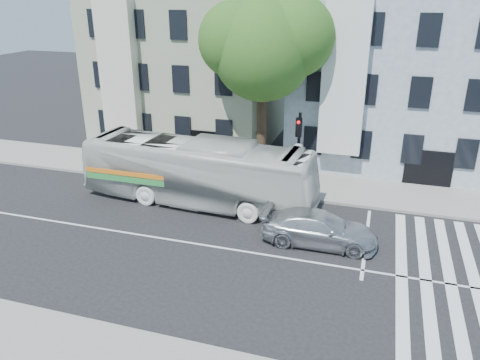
% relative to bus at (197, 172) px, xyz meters
% --- Properties ---
extents(ground, '(120.00, 120.00, 0.00)m').
position_rel_bus_xyz_m(ground, '(2.28, -4.19, -1.73)').
color(ground, black).
rests_on(ground, ground).
extents(sidewalk_far, '(80.00, 4.00, 0.15)m').
position_rel_bus_xyz_m(sidewalk_far, '(2.28, 3.81, -1.66)').
color(sidewalk_far, gray).
rests_on(sidewalk_far, ground).
extents(building_left, '(12.00, 10.00, 11.00)m').
position_rel_bus_xyz_m(building_left, '(-4.72, 10.81, 3.77)').
color(building_left, '#9E9E85').
rests_on(building_left, ground).
extents(building_right, '(12.00, 10.00, 11.00)m').
position_rel_bus_xyz_m(building_right, '(9.28, 10.81, 3.77)').
color(building_right, '#8996A3').
rests_on(building_right, ground).
extents(street_tree, '(7.30, 5.90, 11.10)m').
position_rel_bus_xyz_m(street_tree, '(2.34, 4.55, 6.10)').
color(street_tree, '#2D2116').
rests_on(street_tree, ground).
extents(bus, '(3.72, 12.61, 3.47)m').
position_rel_bus_xyz_m(bus, '(0.00, 0.00, 0.00)').
color(bus, silver).
rests_on(bus, ground).
extents(sedan, '(2.20, 5.13, 1.47)m').
position_rel_bus_xyz_m(sedan, '(6.75, -2.52, -1.00)').
color(sedan, silver).
rests_on(sedan, ground).
extents(hedge, '(8.34, 3.45, 0.70)m').
position_rel_bus_xyz_m(hedge, '(-2.57, 2.61, -1.23)').
color(hedge, '#236821').
rests_on(hedge, sidewalk_far).
extents(traffic_signal, '(0.49, 0.55, 4.78)m').
position_rel_bus_xyz_m(traffic_signal, '(4.91, 1.75, 1.35)').
color(traffic_signal, black).
rests_on(traffic_signal, ground).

